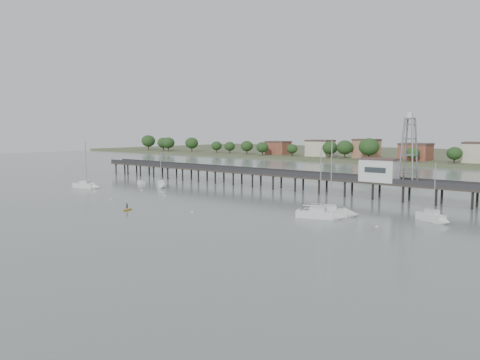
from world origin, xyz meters
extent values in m
plane|color=slate|center=(0.00, 0.00, 0.00)|extent=(500.00, 500.00, 0.00)
cube|color=#2D2823|center=(0.00, 60.00, 3.75)|extent=(150.00, 5.00, 0.50)
cube|color=#333335|center=(0.00, 57.60, 4.55)|extent=(150.00, 0.12, 1.10)
cube|color=#333335|center=(0.00, 62.40, 4.55)|extent=(150.00, 0.12, 1.10)
cylinder|color=black|center=(-73.00, 58.10, 1.80)|extent=(0.50, 0.50, 4.40)
cylinder|color=black|center=(-73.00, 61.90, 1.80)|extent=(0.50, 0.50, 4.40)
cylinder|color=black|center=(0.00, 58.10, 1.80)|extent=(0.50, 0.50, 4.40)
cylinder|color=black|center=(0.00, 61.90, 1.80)|extent=(0.50, 0.50, 4.40)
cube|color=silver|center=(25.00, 60.00, 6.50)|extent=(8.00, 5.00, 5.00)
cube|color=#4C3833|center=(25.00, 60.00, 9.15)|extent=(8.40, 5.40, 0.30)
cube|color=slate|center=(31.50, 60.00, 18.15)|extent=(1.80, 1.80, 0.30)
cube|color=silver|center=(31.50, 60.00, 18.90)|extent=(0.90, 0.90, 1.20)
cube|color=silver|center=(26.80, 33.35, 0.48)|extent=(7.02, 5.80, 1.65)
cone|color=silver|center=(30.31, 35.61, 0.48)|extent=(3.75, 3.69, 2.60)
cube|color=silver|center=(26.80, 33.35, 1.65)|extent=(3.62, 3.36, 0.75)
cylinder|color=#A5A8AA|center=(27.19, 33.60, 7.56)|extent=(0.18, 0.18, 12.52)
cylinder|color=#A5A8AA|center=(25.86, 32.74, 2.20)|extent=(3.34, 2.21, 0.12)
cube|color=silver|center=(26.29, 30.56, 0.48)|extent=(6.44, 4.20, 1.65)
cone|color=silver|center=(29.82, 31.81, 0.48)|extent=(3.13, 3.03, 2.33)
cube|color=silver|center=(26.29, 30.56, 1.65)|extent=(3.14, 2.65, 0.75)
cylinder|color=#A5A8AA|center=(26.68, 30.70, 6.93)|extent=(0.18, 0.18, 11.25)
cylinder|color=#A5A8AA|center=(25.34, 30.23, 2.20)|extent=(3.34, 1.28, 0.12)
cube|color=silver|center=(-44.64, 28.15, 0.48)|extent=(6.41, 3.76, 1.65)
cone|color=silver|center=(-40.99, 29.09, 0.48)|extent=(3.01, 2.89, 2.34)
cube|color=silver|center=(-44.64, 28.15, 1.65)|extent=(3.06, 2.48, 0.75)
cylinder|color=#A5A8AA|center=(-44.23, 28.26, 6.95)|extent=(0.18, 0.18, 11.29)
cylinder|color=#A5A8AA|center=(-45.61, 27.91, 2.20)|extent=(3.43, 0.99, 0.12)
cube|color=silver|center=(-30.00, 42.25, 0.48)|extent=(4.68, 3.95, 1.65)
cone|color=silver|center=(-27.68, 40.69, 0.47)|extent=(2.52, 2.48, 1.74)
cube|color=silver|center=(-30.00, 42.25, 1.65)|extent=(2.42, 2.27, 0.75)
cylinder|color=#A5A8AA|center=(-29.74, 42.08, 5.49)|extent=(0.18, 0.18, 8.38)
cylinder|color=#A5A8AA|center=(-30.61, 42.67, 2.20)|extent=(2.23, 1.56, 0.12)
cube|color=silver|center=(42.94, 40.75, 0.48)|extent=(5.10, 3.83, 1.65)
cone|color=silver|center=(45.60, 39.39, 0.47)|extent=(2.62, 2.56, 1.86)
cube|color=silver|center=(42.94, 40.75, 1.65)|extent=(2.57, 2.29, 0.75)
cylinder|color=#A5A8AA|center=(43.24, 40.60, 5.78)|extent=(0.18, 0.18, 8.96)
cylinder|color=#A5A8AA|center=(42.23, 41.11, 2.20)|extent=(2.54, 1.37, 0.12)
cube|color=silver|center=(-40.25, 43.55, 0.31)|extent=(3.38, 2.13, 0.87)
cube|color=silver|center=(-40.92, 43.74, 0.83)|extent=(1.30, 1.30, 0.52)
imported|color=yellow|center=(-6.55, 13.53, 0.00)|extent=(1.69, 0.83, 2.28)
imported|color=black|center=(-6.55, 13.53, 0.00)|extent=(0.79, 1.35, 0.30)
ellipsoid|color=beige|center=(-15.66, 31.24, 0.08)|extent=(0.56, 0.56, 0.39)
ellipsoid|color=beige|center=(37.76, 29.75, 0.08)|extent=(0.56, 0.56, 0.39)
ellipsoid|color=beige|center=(-21.05, 19.88, 0.08)|extent=(0.56, 0.56, 0.39)
ellipsoid|color=beige|center=(25.81, 36.71, 0.08)|extent=(0.56, 0.56, 0.39)
ellipsoid|color=beige|center=(-28.58, 34.58, 0.08)|extent=(0.56, 0.56, 0.39)
ellipsoid|color=beige|center=(4.97, 20.17, 0.08)|extent=(0.56, 0.56, 0.39)
cube|color=#475133|center=(0.00, 245.00, 0.50)|extent=(500.00, 170.00, 1.40)
cube|color=brown|center=(-90.00, 183.00, 5.70)|extent=(13.00, 10.50, 9.00)
cube|color=brown|center=(-62.00, 183.00, 5.70)|extent=(13.00, 10.50, 9.00)
cube|color=brown|center=(-35.00, 183.00, 5.70)|extent=(13.00, 10.50, 9.00)
cube|color=brown|center=(-10.00, 183.00, 5.70)|extent=(13.00, 10.50, 9.00)
cube|color=brown|center=(18.00, 183.00, 5.70)|extent=(13.00, 10.50, 9.00)
ellipsoid|color=#1E3616|center=(-120.00, 171.00, 6.00)|extent=(8.00, 8.00, 6.80)
ellipsoid|color=#1E3616|center=(0.00, 171.00, 6.00)|extent=(8.00, 8.00, 6.80)
camera|label=1|loc=(68.52, -41.71, 15.80)|focal=35.00mm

